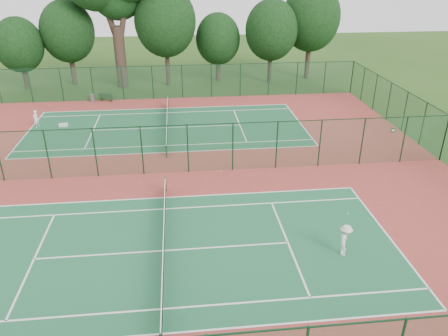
{
  "coord_description": "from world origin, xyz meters",
  "views": [
    {
      "loc": [
        1.06,
        -27.36,
        13.41
      ],
      "look_at": [
        3.69,
        -2.96,
        1.6
      ],
      "focal_mm": 35.0,
      "sensor_mm": 36.0,
      "label": 1
    }
  ],
  "objects_px": {
    "kit_bag": "(63,125)",
    "player_near": "(345,240)",
    "bench": "(106,97)",
    "player_far": "(36,119)",
    "trash_bin": "(92,98)"
  },
  "relations": [
    {
      "from": "kit_bag",
      "to": "player_near",
      "type": "bearing_deg",
      "value": -57.95
    },
    {
      "from": "player_near",
      "to": "kit_bag",
      "type": "height_order",
      "value": "player_near"
    },
    {
      "from": "bench",
      "to": "player_near",
      "type": "bearing_deg",
      "value": -46.94
    },
    {
      "from": "player_near",
      "to": "player_far",
      "type": "relative_size",
      "value": 1.09
    },
    {
      "from": "kit_bag",
      "to": "bench",
      "type": "bearing_deg",
      "value": 59.82
    },
    {
      "from": "trash_bin",
      "to": "player_near",
      "type": "bearing_deg",
      "value": -59.01
    },
    {
      "from": "bench",
      "to": "trash_bin",
      "type": "bearing_deg",
      "value": -168.52
    },
    {
      "from": "trash_bin",
      "to": "kit_bag",
      "type": "bearing_deg",
      "value": -100.47
    },
    {
      "from": "player_far",
      "to": "bench",
      "type": "distance_m",
      "value": 8.8
    },
    {
      "from": "player_near",
      "to": "kit_bag",
      "type": "xyz_separation_m",
      "value": [
        -18.08,
        20.5,
        -0.71
      ]
    },
    {
      "from": "player_near",
      "to": "player_far",
      "type": "bearing_deg",
      "value": 68.52
    },
    {
      "from": "trash_bin",
      "to": "kit_bag",
      "type": "xyz_separation_m",
      "value": [
        -1.36,
        -7.34,
        -0.26
      ]
    },
    {
      "from": "bench",
      "to": "kit_bag",
      "type": "bearing_deg",
      "value": -96.64
    },
    {
      "from": "player_far",
      "to": "bench",
      "type": "bearing_deg",
      "value": 168.36
    },
    {
      "from": "player_near",
      "to": "trash_bin",
      "type": "distance_m",
      "value": 32.48
    }
  ]
}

